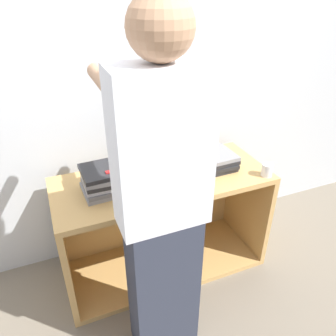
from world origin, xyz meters
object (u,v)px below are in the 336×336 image
laptop_open (160,168)px  laptop_stack_right (211,161)px  person (162,211)px  laptop_stack_left (110,179)px  mug (267,170)px

laptop_open → laptop_stack_right: bearing=-7.4°
person → laptop_stack_right: bearing=43.9°
laptop_open → laptop_stack_left: size_ratio=0.93×
laptop_open → mug: 0.67m
laptop_stack_left → mug: 0.98m
laptop_stack_left → laptop_stack_right: bearing=-0.0°
laptop_stack_right → mug: (0.28, -0.22, -0.01)m
laptop_stack_left → mug: (0.96, -0.22, -0.03)m
laptop_open → mug: size_ratio=3.62×
laptop_stack_right → laptop_stack_left: bearing=180.0°
laptop_stack_right → person: (-0.55, -0.52, 0.13)m
person → mug: person is taller
laptop_stack_right → person: 0.77m
laptop_open → mug: laptop_open is taller
laptop_stack_left → person: (0.13, -0.53, 0.10)m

